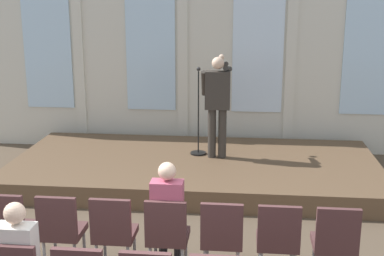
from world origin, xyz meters
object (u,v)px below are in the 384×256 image
Objects in this scene: chair_r0_c1 at (61,227)px; chair_r0_c6 at (335,239)px; chair_r0_c0 at (9,224)px; chair_r0_c4 at (222,234)px; chair_r0_c5 at (278,237)px; mic_stand at (198,136)px; audience_r0_c3 at (168,212)px; chair_r0_c2 at (113,229)px; chair_r0_c3 at (167,232)px; speaker at (217,100)px.

chair_r0_c6 is at bearing 0.00° from chair_r0_c1.
chair_r0_c0 and chair_r0_c4 have the same top height.
chair_r0_c6 is at bearing 0.00° from chair_r0_c5.
audience_r0_c3 is at bearing -90.43° from mic_stand.
chair_r0_c2 is 0.71× the size of audience_r0_c3.
chair_r0_c3 is 0.22m from audience_r0_c3.
chair_r0_c1 and chair_r0_c3 have the same top height.
chair_r0_c5 is (1.23, -0.08, -0.20)m from audience_r0_c3.
mic_stand is 1.65× the size of chair_r0_c0.
chair_r0_c5 is at bearing -75.85° from speaker.
speaker reaches higher than audience_r0_c3.
chair_r0_c0 is 3.07m from chair_r0_c5.
chair_r0_c0 is 0.61m from chair_r0_c1.
chair_r0_c3 is 0.61m from chair_r0_c4.
chair_r0_c2 is at bearing -172.51° from audience_r0_c3.
chair_r0_c2 is 0.65m from audience_r0_c3.
chair_r0_c5 is (0.86, -3.42, -0.83)m from speaker.
audience_r0_c3 is at bearing 2.51° from chair_r0_c0.
chair_r0_c2 is at bearing -105.94° from speaker.
mic_stand is at bearing 108.65° from chair_r0_c5.
speaker reaches higher than chair_r0_c2.
mic_stand is 4.02m from chair_r0_c0.
chair_r0_c3 is at bearing -96.07° from speaker.
chair_r0_c5 is 0.61m from chair_r0_c6.
chair_r0_c6 is at bearing -66.67° from speaker.
chair_r0_c1 is 1.00× the size of chair_r0_c2.
audience_r0_c3 is 1.25m from chair_r0_c5.
chair_r0_c1 is 1.84m from chair_r0_c4.
speaker is 3.82m from chair_r0_c6.
chair_r0_c0 is 1.85m from audience_r0_c3.
speaker reaches higher than mic_stand.
chair_r0_c0 is at bearing -177.49° from audience_r0_c3.
chair_r0_c6 is at bearing 0.00° from chair_r0_c3.
chair_r0_c2 is 1.00× the size of chair_r0_c5.
chair_r0_c2 is 1.00× the size of chair_r0_c4.
speaker is 3.42m from audience_r0_c3.
chair_r0_c3 is at bearing -90.00° from audience_r0_c3.
chair_r0_c4 is 0.61m from chair_r0_c5.
chair_r0_c0 is 1.00× the size of chair_r0_c5.
speaker reaches higher than chair_r0_c3.
chair_r0_c4 and chair_r0_c6 have the same top height.
speaker is 3.54m from chair_r0_c3.
chair_r0_c5 is (1.23, 0.00, 0.00)m from chair_r0_c3.
chair_r0_c1 is (-1.25, -3.56, -0.14)m from mic_stand.
chair_r0_c4 is (0.25, -3.42, -0.83)m from speaker.
chair_r0_c0 is at bearing 180.00° from chair_r0_c3.
chair_r0_c0 is 1.00× the size of chair_r0_c1.
chair_r0_c0 is 2.45m from chair_r0_c4.
chair_r0_c1 is at bearing -176.24° from audience_r0_c3.
chair_r0_c4 and chair_r0_c5 have the same top height.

